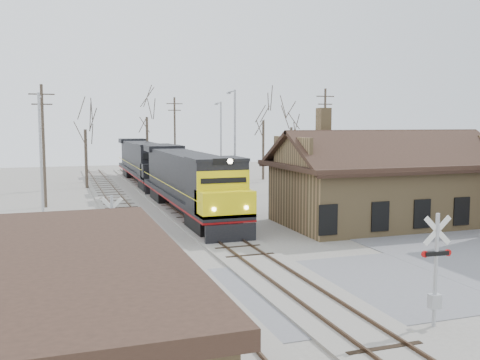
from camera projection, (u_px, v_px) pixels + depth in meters
name	position (u px, v px, depth m)	size (l,w,h in m)	color
ground	(300.00, 292.00, 21.79)	(140.00, 140.00, 0.00)	gray
road	(300.00, 292.00, 21.79)	(60.00, 9.00, 0.03)	slate
track_main	(205.00, 225.00, 35.90)	(3.40, 90.00, 0.24)	gray
track_siding	(137.00, 229.00, 34.46)	(3.40, 90.00, 0.24)	gray
depot	(385.00, 188.00, 36.67)	(15.20, 9.31, 7.90)	olive
locomotive_lead	(189.00, 181.00, 39.84)	(3.25, 21.75, 4.83)	black
locomotive_trailing	(144.00, 161.00, 60.58)	(3.25, 21.75, 4.57)	black
crossbuck_near	(436.00, 274.00, 17.97)	(1.11, 0.29, 3.89)	#A5A8AD
crossbuck_far	(113.00, 239.00, 23.60)	(1.03, 0.42, 3.72)	#A5A8AD
streetlight_a	(41.00, 149.00, 37.57)	(0.25, 2.04, 8.99)	#A5A8AD
streetlight_b	(234.00, 141.00, 44.93)	(0.25, 2.04, 9.63)	#A5A8AD
streetlight_c	(221.00, 141.00, 54.94)	(0.25, 2.04, 9.03)	#A5A8AD
utility_pole_a	(43.00, 144.00, 43.21)	(2.00, 0.24, 9.98)	#382D23
utility_pole_b	(175.00, 136.00, 65.86)	(2.00, 0.24, 10.03)	#382D23
utility_pole_c	(325.00, 137.00, 55.34)	(2.00, 0.24, 10.41)	#382D23
tree_b	(85.00, 120.00, 56.11)	(4.14, 4.14, 10.15)	#382D23
tree_c	(147.00, 107.00, 65.99)	(5.08, 5.08, 12.44)	#382D23
tree_d	(263.00, 110.00, 64.38)	(4.80, 4.80, 11.76)	#382D23
tree_e	(291.00, 119.00, 64.35)	(4.25, 4.25, 10.42)	#382D23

